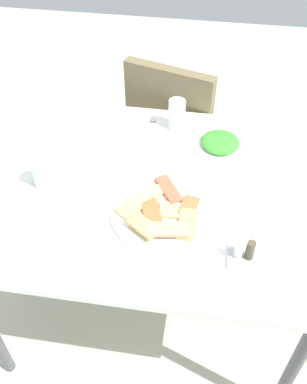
% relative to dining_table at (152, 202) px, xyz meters
% --- Properties ---
extents(ground_plane, '(6.00, 6.00, 0.00)m').
position_rel_dining_table_xyz_m(ground_plane, '(0.00, 0.00, -0.68)').
color(ground_plane, '#B9B9A3').
extents(dining_table, '(1.20, 0.92, 0.75)m').
position_rel_dining_table_xyz_m(dining_table, '(0.00, 0.00, 0.00)').
color(dining_table, white).
rests_on(dining_table, ground_plane).
extents(dining_chair, '(0.52, 0.52, 0.90)m').
position_rel_dining_table_xyz_m(dining_chair, '(0.02, 0.64, -0.17)').
color(dining_chair, brown).
rests_on(dining_chair, ground_plane).
extents(pide_platter, '(0.30, 0.32, 0.04)m').
position_rel_dining_table_xyz_m(pide_platter, '(0.05, -0.13, 0.09)').
color(pide_platter, white).
rests_on(pide_platter, dining_table).
extents(salad_plate_greens, '(0.20, 0.20, 0.04)m').
position_rel_dining_table_xyz_m(salad_plate_greens, '(0.22, 0.26, 0.09)').
color(salad_plate_greens, white).
rests_on(salad_plate_greens, dining_table).
extents(soda_can, '(0.09, 0.09, 0.12)m').
position_rel_dining_table_xyz_m(soda_can, '(0.05, 0.35, 0.14)').
color(soda_can, silver).
rests_on(soda_can, dining_table).
extents(drinking_glass, '(0.06, 0.06, 0.10)m').
position_rel_dining_table_xyz_m(drinking_glass, '(-0.37, -0.04, 0.13)').
color(drinking_glass, silver).
rests_on(drinking_glass, dining_table).
extents(paper_napkin, '(0.14, 0.14, 0.00)m').
position_rel_dining_table_xyz_m(paper_napkin, '(-0.13, 0.35, 0.08)').
color(paper_napkin, white).
rests_on(paper_napkin, dining_table).
extents(fork, '(0.19, 0.03, 0.00)m').
position_rel_dining_table_xyz_m(fork, '(-0.13, 0.33, 0.08)').
color(fork, silver).
rests_on(fork, paper_napkin).
extents(spoon, '(0.18, 0.02, 0.00)m').
position_rel_dining_table_xyz_m(spoon, '(-0.13, 0.37, 0.08)').
color(spoon, silver).
rests_on(spoon, paper_napkin).
extents(condiment_caddy, '(0.09, 0.09, 0.08)m').
position_rel_dining_table_xyz_m(condiment_caddy, '(0.32, -0.26, 0.10)').
color(condiment_caddy, '#B2B2B7').
rests_on(condiment_caddy, dining_table).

